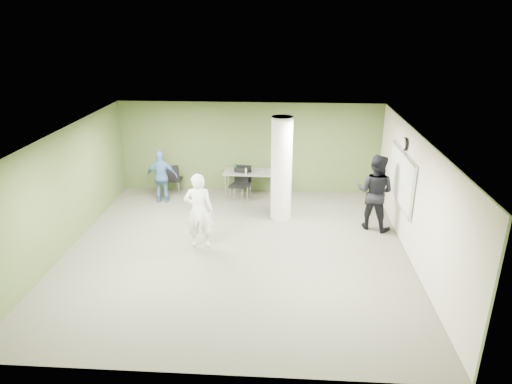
# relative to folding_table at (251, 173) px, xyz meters

# --- Properties ---
(floor) EXTENTS (8.00, 8.00, 0.00)m
(floor) POSITION_rel_folding_table_xyz_m (-0.06, -3.55, -0.74)
(floor) COLOR #514F3F
(floor) RESTS_ON ground
(ceiling) EXTENTS (8.00, 8.00, 0.00)m
(ceiling) POSITION_rel_folding_table_xyz_m (-0.06, -3.55, 2.06)
(ceiling) COLOR white
(ceiling) RESTS_ON wall_back
(wall_back) EXTENTS (8.00, 2.80, 0.02)m
(wall_back) POSITION_rel_folding_table_xyz_m (-0.06, 0.45, 0.66)
(wall_back) COLOR #4F5F2C
(wall_back) RESTS_ON floor
(wall_left) EXTENTS (0.02, 8.00, 2.80)m
(wall_left) POSITION_rel_folding_table_xyz_m (-4.06, -3.55, 0.66)
(wall_left) COLOR #4F5F2C
(wall_left) RESTS_ON floor
(wall_right_cream) EXTENTS (0.02, 8.00, 2.80)m
(wall_right_cream) POSITION_rel_folding_table_xyz_m (3.94, -3.55, 0.66)
(wall_right_cream) COLOR beige
(wall_right_cream) RESTS_ON floor
(column) EXTENTS (0.56, 0.56, 2.80)m
(column) POSITION_rel_folding_table_xyz_m (0.94, -1.55, 0.66)
(column) COLOR silver
(column) RESTS_ON floor
(whiteboard) EXTENTS (0.05, 2.30, 1.30)m
(whiteboard) POSITION_rel_folding_table_xyz_m (3.86, -2.35, 0.76)
(whiteboard) COLOR silver
(whiteboard) RESTS_ON wall_right_cream
(wall_clock) EXTENTS (0.06, 0.32, 0.32)m
(wall_clock) POSITION_rel_folding_table_xyz_m (3.86, -2.35, 1.61)
(wall_clock) COLOR black
(wall_clock) RESTS_ON wall_right_cream
(folding_table) EXTENTS (1.68, 0.79, 1.04)m
(folding_table) POSITION_rel_folding_table_xyz_m (0.00, 0.00, 0.00)
(folding_table) COLOR gray
(folding_table) RESTS_ON floor
(wastebasket) EXTENTS (0.27, 0.27, 0.31)m
(wastebasket) POSITION_rel_folding_table_xyz_m (-1.55, -0.36, -0.58)
(wastebasket) COLOR #4C4C4C
(wastebasket) RESTS_ON floor
(chair_back_left) EXTENTS (0.47, 0.47, 0.91)m
(chair_back_left) POSITION_rel_folding_table_xyz_m (-2.40, 0.02, -0.21)
(chair_back_left) COLOR black
(chair_back_left) RESTS_ON floor
(chair_back_right) EXTENTS (0.61, 0.61, 0.95)m
(chair_back_right) POSITION_rel_folding_table_xyz_m (-2.47, 0.02, -0.18)
(chair_back_right) COLOR black
(chair_back_right) RESTS_ON floor
(chair_table_left) EXTENTS (0.56, 0.56, 1.01)m
(chair_table_left) POSITION_rel_folding_table_xyz_m (-0.23, -0.20, -0.15)
(chair_table_left) COLOR black
(chair_table_left) RESTS_ON floor
(chair_table_right) EXTENTS (0.59, 0.59, 0.95)m
(chair_table_right) POSITION_rel_folding_table_xyz_m (-0.31, -0.29, -0.19)
(chair_table_right) COLOR black
(chair_table_right) RESTS_ON floor
(woman_white) EXTENTS (0.71, 0.49, 1.84)m
(woman_white) POSITION_rel_folding_table_xyz_m (-0.97, -3.36, 0.18)
(woman_white) COLOR white
(woman_white) RESTS_ON floor
(man_black) EXTENTS (1.21, 1.12, 1.99)m
(man_black) POSITION_rel_folding_table_xyz_m (3.34, -2.05, 0.26)
(man_black) COLOR black
(man_black) RESTS_ON floor
(man_blue) EXTENTS (0.96, 0.48, 1.58)m
(man_blue) POSITION_rel_folding_table_xyz_m (-2.57, -0.66, 0.05)
(man_blue) COLOR teal
(man_blue) RESTS_ON floor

